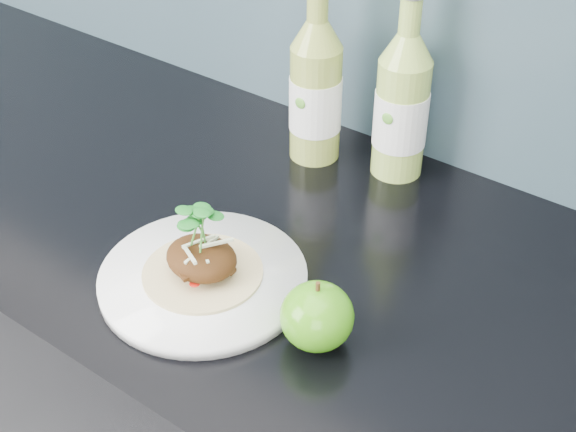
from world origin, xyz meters
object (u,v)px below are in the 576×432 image
at_px(cider_bottle_left, 316,91).
at_px(cider_bottle_right, 402,106).
at_px(dinner_plate, 203,279).
at_px(green_apple, 317,316).

distance_m(cider_bottle_left, cider_bottle_right, 0.12).
distance_m(dinner_plate, cider_bottle_left, 0.33).
relative_size(green_apple, cider_bottle_left, 0.31).
height_order(dinner_plate, green_apple, green_apple).
bearing_deg(green_apple, cider_bottle_left, 125.17).
relative_size(dinner_plate, green_apple, 2.99).
distance_m(green_apple, cider_bottle_right, 0.36).
relative_size(green_apple, cider_bottle_right, 0.31).
bearing_deg(green_apple, dinner_plate, -179.31).
height_order(green_apple, cider_bottle_left, cider_bottle_left).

